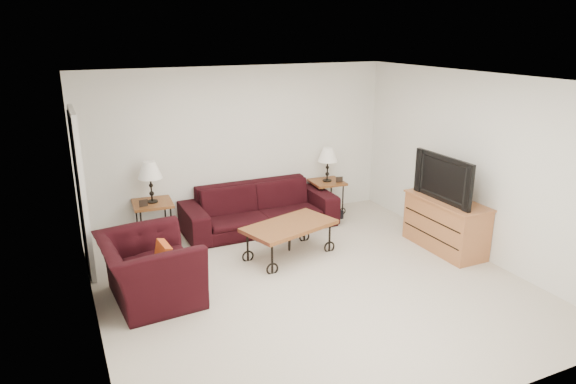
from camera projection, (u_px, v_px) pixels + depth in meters
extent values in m
plane|color=beige|center=(312.00, 284.00, 6.43)|extent=(5.00, 5.00, 0.00)
cube|color=silver|center=(241.00, 146.00, 8.22)|extent=(5.00, 0.02, 2.50)
cube|color=silver|center=(466.00, 277.00, 3.89)|extent=(5.00, 0.02, 2.50)
cube|color=silver|center=(86.00, 220.00, 5.05)|extent=(0.02, 5.00, 2.50)
cube|color=silver|center=(475.00, 165.00, 7.05)|extent=(0.02, 5.00, 2.50)
plane|color=white|center=(315.00, 79.00, 5.68)|extent=(5.00, 5.00, 0.00)
cube|color=black|center=(80.00, 195.00, 6.56)|extent=(0.08, 0.94, 2.04)
imported|color=black|center=(260.00, 207.00, 8.12)|extent=(2.40, 0.94, 0.70)
cube|color=brown|center=(154.00, 222.00, 7.64)|extent=(0.60, 0.60, 0.61)
cube|color=brown|center=(327.00, 197.00, 8.82)|extent=(0.56, 0.56, 0.58)
cube|color=black|center=(143.00, 203.00, 7.35)|extent=(0.12, 0.03, 0.10)
cube|color=black|center=(339.00, 180.00, 8.64)|extent=(0.11, 0.05, 0.10)
cube|color=brown|center=(289.00, 240.00, 7.15)|extent=(1.41, 1.02, 0.47)
imported|color=black|center=(149.00, 269.00, 5.96)|extent=(1.12, 1.26, 0.77)
cube|color=#C25A18|center=(163.00, 258.00, 5.94)|extent=(0.12, 0.35, 0.35)
cube|color=#B66C43|center=(445.00, 224.00, 7.36)|extent=(0.52, 1.24, 0.75)
imported|color=black|center=(449.00, 178.00, 7.14)|extent=(0.15, 1.11, 0.64)
ellipsoid|color=black|center=(333.00, 211.00, 8.38)|extent=(0.41, 0.37, 0.43)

